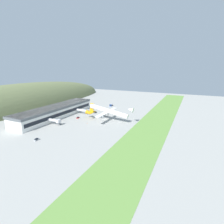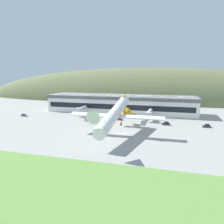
% 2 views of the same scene
% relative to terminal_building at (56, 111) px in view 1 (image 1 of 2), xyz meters
% --- Properties ---
extents(ground_plane, '(419.88, 419.88, 0.00)m').
position_rel_terminal_building_xyz_m(ground_plane, '(13.36, -49.72, -6.50)').
color(ground_plane, '#9E9E99').
extents(grass_strip_foreground, '(377.89, 29.87, 0.08)m').
position_rel_terminal_building_xyz_m(grass_strip_foreground, '(13.36, -96.96, -6.46)').
color(grass_strip_foreground, '#669342').
rests_on(grass_strip_foreground, ground_plane).
extents(hill_backdrop, '(353.20, 59.34, 61.69)m').
position_rel_terminal_building_xyz_m(hill_backdrop, '(10.03, 66.52, -6.50)').
color(hill_backdrop, '#667047').
rests_on(hill_backdrop, ground_plane).
extents(terminal_building, '(98.13, 20.80, 11.48)m').
position_rel_terminal_building_xyz_m(terminal_building, '(0.00, 0.00, 0.00)').
color(terminal_building, white).
rests_on(terminal_building, ground_plane).
extents(jetway_0, '(3.38, 12.92, 5.43)m').
position_rel_terminal_building_xyz_m(jetway_0, '(-20.84, -17.06, -2.51)').
color(jetway_0, silver).
rests_on(jetway_0, ground_plane).
extents(jetway_1, '(3.38, 16.05, 5.43)m').
position_rel_terminal_building_xyz_m(jetway_1, '(21.13, -18.71, -2.51)').
color(jetway_1, silver).
rests_on(jetway_1, ground_plane).
extents(cargo_airplane, '(40.38, 50.09, 12.89)m').
position_rel_terminal_building_xyz_m(cargo_airplane, '(10.82, -54.07, 2.75)').
color(cargo_airplane, white).
extents(service_car_0, '(4.08, 1.91, 1.67)m').
position_rel_terminal_building_xyz_m(service_car_0, '(30.83, -28.41, -5.81)').
color(service_car_0, '#333338').
rests_on(service_car_0, ground_plane).
extents(service_car_1, '(4.20, 1.73, 1.53)m').
position_rel_terminal_building_xyz_m(service_car_1, '(-52.79, -29.69, -5.87)').
color(service_car_1, '#999EA3').
rests_on(service_car_1, ground_plane).
extents(service_car_2, '(3.71, 1.69, 1.50)m').
position_rel_terminal_building_xyz_m(service_car_2, '(5.03, -23.34, -5.88)').
color(service_car_2, '#B21E1E').
rests_on(service_car_2, ground_plane).
extents(service_car_3, '(3.83, 1.67, 1.66)m').
position_rel_terminal_building_xyz_m(service_car_3, '(50.02, -28.22, -5.82)').
color(service_car_3, '#333338').
rests_on(service_car_3, ground_plane).
extents(fuel_truck, '(6.11, 2.36, 3.13)m').
position_rel_terminal_building_xyz_m(fuel_truck, '(70.81, -29.30, -5.01)').
color(fuel_truck, '#264C99').
rests_on(fuel_truck, ground_plane).
extents(traffic_cone_0, '(0.52, 0.52, 0.58)m').
position_rel_terminal_building_xyz_m(traffic_cone_0, '(-5.63, -41.15, -6.22)').
color(traffic_cone_0, orange).
rests_on(traffic_cone_0, ground_plane).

